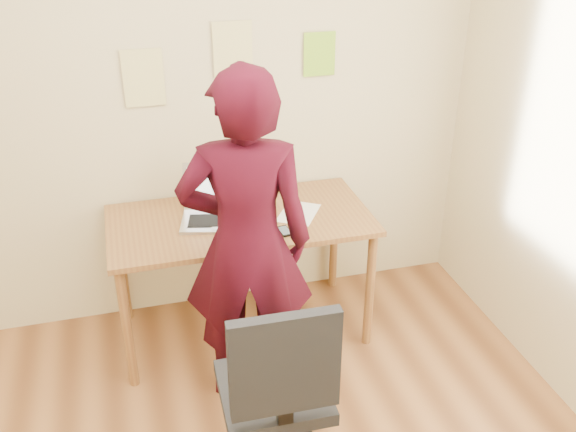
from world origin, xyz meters
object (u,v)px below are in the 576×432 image
object	(u,v)px
laptop	(217,209)
phone	(285,231)
desk	(240,232)
office_chair	(277,408)
person	(247,244)

from	to	relation	value
laptop	phone	bearing A→B (deg)	-25.08
desk	office_chair	world-z (taller)	office_chair
phone	laptop	bearing A→B (deg)	134.97
phone	office_chair	world-z (taller)	office_chair
phone	office_chair	distance (m)	0.98
office_chair	desk	bearing A→B (deg)	87.29
laptop	office_chair	xyz separation A→B (m)	(0.04, -1.12, -0.37)
laptop	phone	distance (m)	0.40
laptop	phone	world-z (taller)	laptop
laptop	person	world-z (taller)	person
laptop	person	size ratio (longest dim) A/B	0.25
person	office_chair	bearing A→B (deg)	99.72
desk	office_chair	size ratio (longest dim) A/B	1.41
desk	laptop	world-z (taller)	laptop
office_chair	person	xyz separation A→B (m)	(0.02, 0.62, 0.43)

